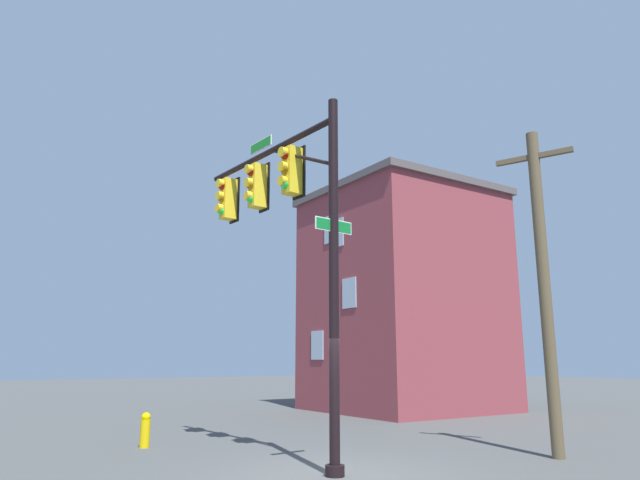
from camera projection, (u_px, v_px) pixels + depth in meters
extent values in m
plane|color=#454746|center=(335.00, 476.00, 10.33)|extent=(120.00, 120.00, 0.00)
cylinder|color=black|center=(334.00, 275.00, 11.11)|extent=(0.20, 0.20, 7.47)
cylinder|color=black|center=(335.00, 471.00, 10.35)|extent=(0.36, 0.36, 0.20)
cylinder|color=black|center=(266.00, 153.00, 13.76)|extent=(5.11, 0.61, 0.14)
cylinder|color=black|center=(300.00, 157.00, 12.58)|extent=(2.33, 0.29, 1.07)
cube|color=yellow|center=(292.00, 171.00, 12.76)|extent=(0.35, 0.39, 1.10)
cube|color=black|center=(299.00, 173.00, 12.89)|extent=(0.44, 0.08, 1.22)
sphere|color=maroon|center=(285.00, 155.00, 12.71)|extent=(0.22, 0.22, 0.22)
cylinder|color=yellow|center=(283.00, 152.00, 12.69)|extent=(0.24, 0.16, 0.23)
sphere|color=#855607|center=(285.00, 169.00, 12.64)|extent=(0.22, 0.22, 0.22)
cylinder|color=yellow|center=(283.00, 167.00, 12.61)|extent=(0.24, 0.16, 0.23)
sphere|color=#20FF59|center=(285.00, 184.00, 12.57)|extent=(0.22, 0.22, 0.22)
cylinder|color=yellow|center=(283.00, 181.00, 12.54)|extent=(0.24, 0.16, 0.23)
cube|color=yellow|center=(258.00, 186.00, 13.88)|extent=(0.34, 0.38, 1.10)
cube|color=black|center=(265.00, 188.00, 14.00)|extent=(0.44, 0.06, 1.22)
sphere|color=maroon|center=(251.00, 172.00, 13.84)|extent=(0.22, 0.22, 0.22)
cylinder|color=yellow|center=(249.00, 169.00, 13.81)|extent=(0.24, 0.15, 0.23)
sphere|color=#855607|center=(250.00, 185.00, 13.77)|extent=(0.22, 0.22, 0.22)
cylinder|color=yellow|center=(248.00, 182.00, 13.74)|extent=(0.24, 0.15, 0.23)
sphere|color=#20FF59|center=(250.00, 198.00, 13.70)|extent=(0.22, 0.22, 0.22)
cylinder|color=yellow|center=(248.00, 196.00, 13.67)|extent=(0.24, 0.15, 0.23)
cube|color=yellow|center=(228.00, 199.00, 15.00)|extent=(0.35, 0.39, 1.10)
cube|color=black|center=(235.00, 201.00, 15.12)|extent=(0.44, 0.08, 1.22)
sphere|color=maroon|center=(222.00, 186.00, 14.95)|extent=(0.22, 0.22, 0.22)
cylinder|color=yellow|center=(220.00, 183.00, 14.93)|extent=(0.24, 0.16, 0.23)
sphere|color=#855607|center=(222.00, 198.00, 14.88)|extent=(0.22, 0.22, 0.22)
cylinder|color=yellow|center=(220.00, 196.00, 14.85)|extent=(0.24, 0.16, 0.23)
sphere|color=#20FF59|center=(221.00, 210.00, 14.81)|extent=(0.22, 0.22, 0.22)
cylinder|color=yellow|center=(219.00, 208.00, 14.78)|extent=(0.24, 0.16, 0.23)
cube|color=white|center=(261.00, 145.00, 14.02)|extent=(0.94, 0.11, 0.26)
cube|color=#187E23|center=(261.00, 145.00, 14.02)|extent=(0.90, 0.11, 0.22)
cube|color=white|center=(334.00, 226.00, 11.32)|extent=(0.11, 0.94, 0.26)
cube|color=#137430|center=(334.00, 226.00, 11.32)|extent=(0.11, 0.90, 0.22)
cylinder|color=brown|center=(544.00, 286.00, 12.96)|extent=(0.28, 0.28, 7.51)
cube|color=brown|center=(534.00, 157.00, 13.62)|extent=(1.71, 0.79, 0.12)
cylinder|color=#D9B50B|center=(145.00, 434.00, 13.77)|extent=(0.24, 0.24, 0.65)
sphere|color=#DBBF01|center=(146.00, 417.00, 13.85)|extent=(0.22, 0.22, 0.22)
cylinder|color=yellow|center=(143.00, 432.00, 13.90)|extent=(0.12, 0.10, 0.10)
cube|color=brown|center=(404.00, 302.00, 24.74)|extent=(6.88, 6.94, 9.19)
cube|color=#534A4A|center=(400.00, 198.00, 25.73)|extent=(7.18, 7.24, 0.30)
cube|color=#A5B7C6|center=(317.00, 345.00, 23.79)|extent=(0.90, 0.04, 1.20)
cube|color=#A5B7C6|center=(349.00, 293.00, 22.30)|extent=(0.90, 0.04, 1.20)
cube|color=#A5B7C6|center=(337.00, 233.00, 23.51)|extent=(0.90, 0.04, 1.20)
cube|color=#A5B7C6|center=(331.00, 229.00, 23.96)|extent=(0.90, 0.04, 1.20)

